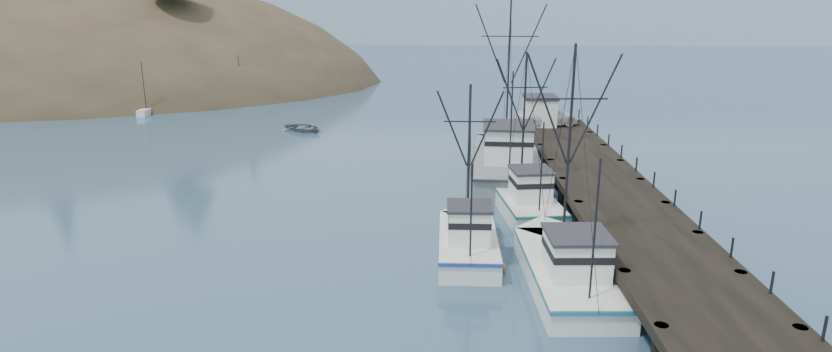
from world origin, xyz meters
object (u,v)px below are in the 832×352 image
at_px(trawler_near, 566,267).
at_px(trawler_mid, 468,239).
at_px(pier, 601,183).
at_px(pier_shed, 540,110).
at_px(trawler_far, 524,199).
at_px(work_vessel, 506,160).
at_px(pickup_truck, 547,116).
at_px(motorboat, 304,131).

bearing_deg(trawler_near, trawler_mid, 142.79).
relative_size(pier, pier_shed, 13.75).
xyz_separation_m(trawler_far, pier_shed, (3.81, 19.00, 2.60)).
bearing_deg(trawler_near, work_vessel, 92.99).
height_order(trawler_near, work_vessel, work_vessel).
bearing_deg(trawler_near, pier, 69.17).
bearing_deg(pier, trawler_near, -110.83).
bearing_deg(pickup_truck, trawler_far, 152.65).
distance_m(trawler_far, motorboat, 31.90).
bearing_deg(work_vessel, pier_shed, 68.16).
bearing_deg(trawler_mid, trawler_far, 61.22).
bearing_deg(motorboat, trawler_far, -103.58).
bearing_deg(work_vessel, pickup_truck, 64.99).
distance_m(work_vessel, pickup_truck, 11.50).
height_order(pickup_truck, motorboat, pickup_truck).
relative_size(pier, trawler_mid, 4.52).
bearing_deg(trawler_far, pier, 10.65).
xyz_separation_m(trawler_mid, pier_shed, (7.90, 26.45, 2.60)).
distance_m(pier, pier_shed, 18.14).
distance_m(trawler_far, work_vessel, 8.70).
height_order(work_vessel, pier_shed, work_vessel).
bearing_deg(trawler_near, pier_shed, 84.12).
bearing_deg(pier, trawler_far, -169.35).
bearing_deg(trawler_mid, pickup_truck, 72.03).
distance_m(pier, trawler_far, 5.47).
distance_m(pier_shed, motorboat, 24.60).
distance_m(pickup_truck, motorboat, 25.18).
bearing_deg(trawler_far, motorboat, 128.39).
distance_m(pier, work_vessel, 9.54).
height_order(trawler_mid, motorboat, trawler_mid).
xyz_separation_m(trawler_far, work_vessel, (-0.33, 8.68, 0.41)).
bearing_deg(pickup_truck, pier_shed, 75.93).
height_order(trawler_near, pier_shed, trawler_near).
xyz_separation_m(trawler_near, trawler_mid, (-4.80, 3.64, -0.00)).
bearing_deg(motorboat, pickup_truck, -65.85).
bearing_deg(trawler_far, trawler_mid, -118.78).
xyz_separation_m(pier, pier_shed, (-1.50, 18.00, 1.73)).
bearing_deg(pickup_truck, motorboat, 62.06).
xyz_separation_m(trawler_near, trawler_far, (-0.70, 11.10, 0.00)).
bearing_deg(pickup_truck, trawler_near, 158.77).
distance_m(trawler_mid, trawler_far, 8.51).
xyz_separation_m(work_vessel, motorboat, (-19.48, 16.31, -1.23)).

